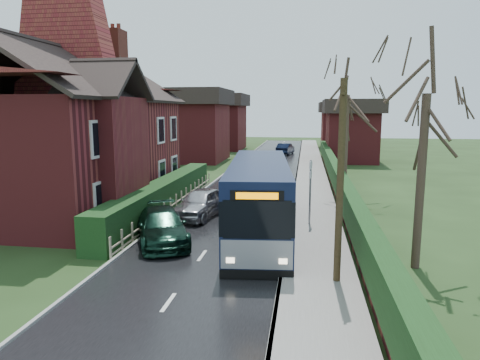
% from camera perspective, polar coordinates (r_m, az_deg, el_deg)
% --- Properties ---
extents(ground, '(140.00, 140.00, 0.00)m').
position_cam_1_polar(ground, '(18.18, -3.56, -8.02)').
color(ground, '#2B4A1F').
rests_on(ground, ground).
extents(road, '(6.00, 100.00, 0.02)m').
position_cam_1_polar(road, '(27.74, 0.83, -1.92)').
color(road, black).
rests_on(road, ground).
extents(pavement, '(2.50, 100.00, 0.14)m').
position_cam_1_polar(pavement, '(27.48, 9.65, -2.03)').
color(pavement, slate).
rests_on(pavement, ground).
extents(kerb_right, '(0.12, 100.00, 0.14)m').
position_cam_1_polar(kerb_right, '(27.48, 7.14, -1.97)').
color(kerb_right, gray).
rests_on(kerb_right, ground).
extents(kerb_left, '(0.12, 100.00, 0.10)m').
position_cam_1_polar(kerb_left, '(28.30, -5.30, -1.65)').
color(kerb_left, gray).
rests_on(kerb_left, ground).
extents(front_hedge, '(1.20, 16.00, 1.60)m').
position_cam_1_polar(front_hedge, '(23.69, -10.25, -2.06)').
color(front_hedge, black).
rests_on(front_hedge, ground).
extents(picket_fence, '(0.10, 16.00, 0.90)m').
position_cam_1_polar(picket_fence, '(23.53, -8.50, -2.96)').
color(picket_fence, gray).
rests_on(picket_fence, ground).
extents(right_wall_hedge, '(0.60, 50.00, 1.80)m').
position_cam_1_polar(right_wall_hedge, '(27.38, 12.95, -0.16)').
color(right_wall_hedge, maroon).
rests_on(right_wall_hedge, ground).
extents(brick_house, '(9.30, 14.60, 10.30)m').
position_cam_1_polar(brick_house, '(25.07, -21.23, 6.32)').
color(brick_house, maroon).
rests_on(brick_house, ground).
extents(bus, '(3.40, 10.75, 3.21)m').
position_cam_1_polar(bus, '(18.64, 2.56, -2.52)').
color(bus, '#0E1632').
rests_on(bus, ground).
extents(car_silver, '(2.43, 4.51, 1.46)m').
position_cam_1_polar(car_silver, '(21.93, -5.29, -3.05)').
color(car_silver, silver).
rests_on(car_silver, ground).
extents(car_green, '(3.69, 5.04, 1.36)m').
position_cam_1_polar(car_green, '(18.01, -10.42, -6.08)').
color(car_green, black).
rests_on(car_green, ground).
extents(car_distant, '(2.19, 4.43, 1.40)m').
position_cam_1_polar(car_distant, '(53.06, 6.07, 4.15)').
color(car_distant, black).
rests_on(car_distant, ground).
extents(bus_stop_sign, '(0.14, 0.48, 3.14)m').
position_cam_1_polar(bus_stop_sign, '(20.07, 9.37, -0.40)').
color(bus_stop_sign, slate).
rests_on(bus_stop_sign, ground).
extents(telegraph_pole, '(0.22, 0.82, 6.33)m').
position_cam_1_polar(telegraph_pole, '(13.24, 13.21, -0.52)').
color(telegraph_pole, '#2D2314').
rests_on(telegraph_pole, ground).
extents(tree_right_near, '(3.93, 3.93, 8.49)m').
position_cam_1_polar(tree_right_near, '(15.46, 23.75, 12.01)').
color(tree_right_near, '#372920').
rests_on(tree_right_near, ground).
extents(tree_right_far, '(4.66, 4.66, 9.01)m').
position_cam_1_polar(tree_right_far, '(27.13, 14.14, 11.82)').
color(tree_right_far, '#392B22').
rests_on(tree_right_far, ground).
extents(tree_house_side, '(4.83, 4.83, 10.99)m').
position_cam_1_polar(tree_house_side, '(29.75, -16.21, 14.34)').
color(tree_house_side, '#372B21').
rests_on(tree_house_side, ground).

